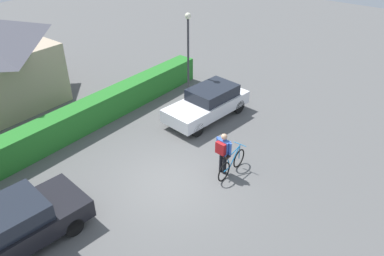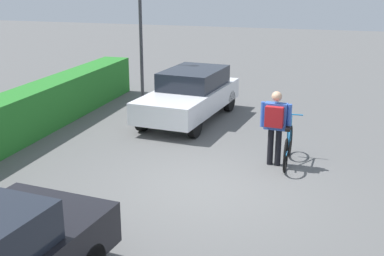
{
  "view_description": "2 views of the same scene",
  "coord_description": "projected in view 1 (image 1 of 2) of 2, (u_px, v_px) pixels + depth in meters",
  "views": [
    {
      "loc": [
        -7.48,
        -6.78,
        8.48
      ],
      "look_at": [
        1.8,
        0.49,
        1.18
      ],
      "focal_mm": 34.88,
      "sensor_mm": 36.0,
      "label": 1
    },
    {
      "loc": [
        -8.75,
        -2.26,
        4.0
      ],
      "look_at": [
        0.16,
        0.36,
        1.13
      ],
      "focal_mm": 47.05,
      "sensor_mm": 36.0,
      "label": 2
    }
  ],
  "objects": [
    {
      "name": "hedge_row",
      "position": [
        75.0,
        121.0,
        15.46
      ],
      "size": [
        14.72,
        0.9,
        1.18
      ],
      "primitive_type": "cube",
      "color": "#277628",
      "rests_on": "ground"
    },
    {
      "name": "person_rider",
      "position": [
        223.0,
        150.0,
        12.99
      ],
      "size": [
        0.38,
        0.66,
        1.64
      ],
      "color": "black",
      "rests_on": "ground"
    },
    {
      "name": "ground_plane",
      "position": [
        171.0,
        182.0,
        13.03
      ],
      "size": [
        60.0,
        60.0,
        0.0
      ],
      "primitive_type": "plane",
      "color": "#585858"
    },
    {
      "name": "street_lamp",
      "position": [
        188.0,
        46.0,
        16.95
      ],
      "size": [
        0.28,
        0.28,
        4.23
      ],
      "color": "#38383D",
      "rests_on": "ground"
    },
    {
      "name": "parked_car_far",
      "position": [
        208.0,
        103.0,
        16.54
      ],
      "size": [
        4.24,
        2.08,
        1.4
      ],
      "color": "silver",
      "rests_on": "ground"
    },
    {
      "name": "bicycle",
      "position": [
        232.0,
        164.0,
        13.27
      ],
      "size": [
        1.72,
        0.5,
        1.0
      ],
      "color": "black",
      "rests_on": "ground"
    },
    {
      "name": "parked_car_near",
      "position": [
        6.0,
        230.0,
        10.22
      ],
      "size": [
        4.68,
        2.3,
        1.42
      ],
      "color": "black",
      "rests_on": "ground"
    }
  ]
}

